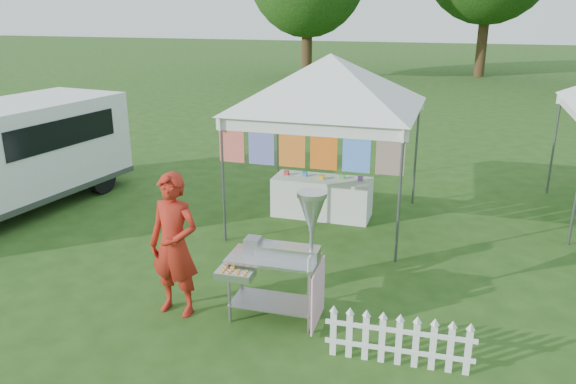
% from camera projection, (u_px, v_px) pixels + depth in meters
% --- Properties ---
extents(ground, '(120.00, 120.00, 0.00)m').
position_uv_depth(ground, '(264.00, 314.00, 7.17)').
color(ground, '#234714').
rests_on(ground, ground).
extents(canopy_main, '(4.24, 4.24, 3.45)m').
position_uv_depth(canopy_main, '(331.00, 54.00, 9.41)').
color(canopy_main, '#59595E').
rests_on(canopy_main, ground).
extents(donut_cart, '(1.22, 0.87, 1.70)m').
position_uv_depth(donut_cart, '(288.00, 247.00, 6.72)').
color(donut_cart, gray).
rests_on(donut_cart, ground).
extents(vendor, '(0.71, 0.50, 1.85)m').
position_uv_depth(vendor, '(174.00, 245.00, 6.96)').
color(vendor, '#A12013').
rests_on(vendor, ground).
extents(cargo_van, '(2.55, 5.06, 2.02)m').
position_uv_depth(cargo_van, '(10.00, 154.00, 10.64)').
color(cargo_van, white).
rests_on(cargo_van, ground).
extents(picket_fence, '(1.62, 0.09, 0.56)m').
position_uv_depth(picket_fence, '(399.00, 342.00, 6.08)').
color(picket_fence, white).
rests_on(picket_fence, ground).
extents(display_table, '(1.80, 0.70, 0.74)m').
position_uv_depth(display_table, '(322.00, 197.00, 10.46)').
color(display_table, white).
rests_on(display_table, ground).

